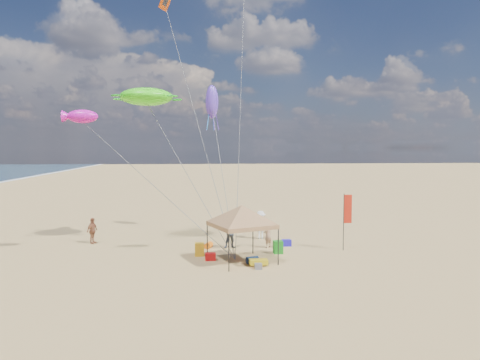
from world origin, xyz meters
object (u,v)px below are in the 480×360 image
(person_near_a, at_px, (268,235))
(person_near_c, at_px, (261,225))
(cooler_blue, at_px, (286,243))
(person_far_a, at_px, (92,231))
(feather_flag, at_px, (347,213))
(cooler_red, at_px, (210,257))
(canopy_tent, at_px, (242,207))
(chair_yellow, at_px, (199,249))
(beach_cart, at_px, (258,262))
(person_near_b, at_px, (232,233))
(chair_green, at_px, (278,247))

(person_near_a, distance_m, person_near_c, 2.64)
(cooler_blue, height_order, person_far_a, person_far_a)
(person_near_a, bearing_deg, person_near_c, -130.86)
(feather_flag, bearing_deg, cooler_red, -168.95)
(canopy_tent, distance_m, chair_yellow, 3.60)
(cooler_blue, xyz_separation_m, person_near_a, (-1.17, -0.35, 0.58))
(canopy_tent, distance_m, beach_cart, 2.84)
(beach_cart, xyz_separation_m, person_near_b, (-0.99, 4.06, 0.71))
(person_near_a, height_order, person_near_c, person_near_c)
(feather_flag, bearing_deg, person_near_b, 169.46)
(cooler_blue, relative_size, person_near_c, 0.30)
(feather_flag, relative_size, chair_yellow, 4.64)
(beach_cart, bearing_deg, cooler_red, 149.89)
(cooler_blue, height_order, person_near_c, person_near_c)
(feather_flag, height_order, person_near_c, feather_flag)
(beach_cart, height_order, person_near_c, person_near_c)
(person_near_b, bearing_deg, canopy_tent, -92.36)
(chair_green, bearing_deg, person_near_a, 102.86)
(feather_flag, bearing_deg, person_near_a, 165.92)
(feather_flag, bearing_deg, chair_green, -174.91)
(cooler_red, relative_size, chair_yellow, 0.77)
(chair_green, xyz_separation_m, person_near_c, (-0.37, 4.07, 0.55))
(cooler_blue, bearing_deg, cooler_red, -147.36)
(person_near_a, bearing_deg, person_near_b, -44.88)
(canopy_tent, xyz_separation_m, cooler_blue, (3.03, 3.43, -2.61))
(chair_green, height_order, person_near_b, person_near_b)
(feather_flag, height_order, cooler_blue, feather_flag)
(chair_green, distance_m, person_far_a, 11.38)
(chair_green, relative_size, beach_cart, 0.78)
(chair_yellow, height_order, person_near_b, person_near_b)
(cooler_blue, xyz_separation_m, beach_cart, (-2.29, -4.30, 0.01))
(cooler_blue, bearing_deg, person_near_b, -175.79)
(feather_flag, relative_size, person_near_a, 2.12)
(beach_cart, bearing_deg, person_near_a, 74.17)
(cooler_red, xyz_separation_m, beach_cart, (2.32, -1.35, 0.01))
(feather_flag, relative_size, person_near_b, 1.77)
(chair_green, xyz_separation_m, person_near_b, (-2.44, 1.55, 0.56))
(chair_green, height_order, person_near_a, person_near_a)
(person_near_c, bearing_deg, person_near_a, 87.18)
(feather_flag, distance_m, person_near_a, 4.67)
(person_far_a, bearing_deg, person_near_a, -77.69)
(cooler_blue, bearing_deg, feather_flag, -24.53)
(beach_cart, relative_size, person_far_a, 0.57)
(canopy_tent, height_order, cooler_red, canopy_tent)
(chair_green, height_order, person_far_a, person_far_a)
(cooler_red, height_order, beach_cart, cooler_red)
(feather_flag, xyz_separation_m, person_near_c, (-4.37, 3.72, -1.26))
(beach_cart, height_order, person_near_a, person_near_a)
(person_near_b, bearing_deg, feather_flag, -17.46)
(feather_flag, distance_m, cooler_red, 8.16)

